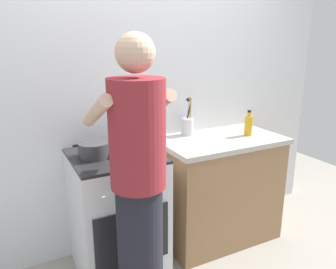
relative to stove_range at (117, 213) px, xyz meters
name	(u,v)px	position (x,y,z in m)	size (l,w,h in m)	color
ground	(169,263)	(0.35, -0.15, -0.45)	(6.00, 6.00, 0.00)	gray
back_wall	(163,92)	(0.55, 0.35, 0.80)	(3.20, 0.10, 2.50)	silver
countertop	(219,188)	(0.90, 0.00, 0.00)	(1.00, 0.60, 0.90)	#99724C
stove_range	(117,213)	(0.00, 0.00, 0.00)	(0.60, 0.62, 0.90)	silver
pot	(94,150)	(-0.14, 0.01, 0.50)	(0.27, 0.21, 0.11)	#38383D
mixing_bowl	(133,144)	(0.14, 0.00, 0.51)	(0.26, 0.26, 0.10)	#B7B7BC
utensil_crock	(188,124)	(0.70, 0.21, 0.54)	(0.10, 0.10, 0.32)	silver
oil_bottle	(248,125)	(1.14, -0.04, 0.54)	(0.07, 0.07, 0.21)	gold
person	(139,192)	(-0.05, -0.55, 0.41)	(0.41, 0.50, 1.70)	black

